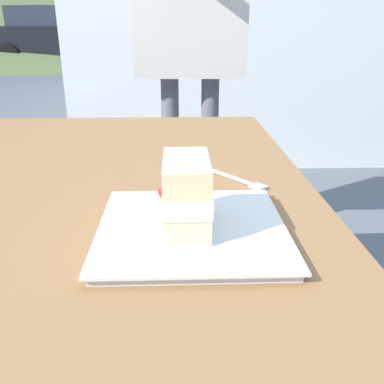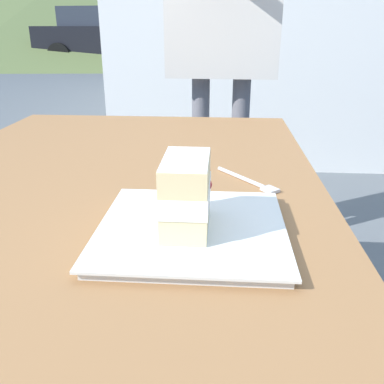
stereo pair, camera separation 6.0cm
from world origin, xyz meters
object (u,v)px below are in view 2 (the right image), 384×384
diner_person (223,7)px  parked_car_near (120,35)px  dessert_plate (192,230)px  dessert_fork (250,181)px  patio_table (82,262)px  cake_slice (186,194)px

diner_person → parked_car_near: size_ratio=0.37×
diner_person → parked_car_near: diner_person is taller
dessert_plate → dessert_fork: (-0.23, 0.10, -0.00)m
dessert_plate → parked_car_near: bearing=-166.1°
patio_table → cake_slice: (0.05, 0.18, 0.15)m
patio_table → dessert_plate: 0.22m
parked_car_near → dessert_fork: bearing=14.6°
diner_person → dessert_fork: bearing=3.9°
dessert_plate → cake_slice: bearing=-50.9°
dessert_plate → patio_table: bearing=-103.7°
dessert_fork → parked_car_near: size_ratio=0.03×
cake_slice → diner_person: diner_person is taller
cake_slice → parked_car_near: (-10.80, -2.66, -0.01)m
dessert_plate → parked_car_near: (-10.80, -2.66, 0.05)m
dessert_fork → diner_person: size_ratio=0.09×
diner_person → parked_car_near: 9.99m
dessert_fork → diner_person: diner_person is taller
patio_table → parked_car_near: size_ratio=0.38×
dessert_fork → diner_person: 1.02m
cake_slice → parked_car_near: 11.12m
patio_table → diner_person: size_ratio=1.03×
parked_car_near → patio_table: bearing=12.9°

